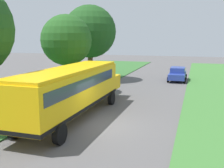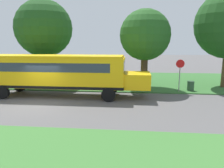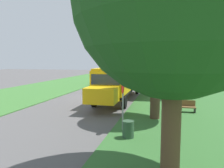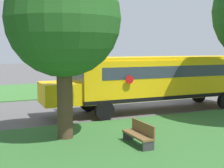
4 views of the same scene
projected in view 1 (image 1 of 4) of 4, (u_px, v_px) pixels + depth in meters
The scene contains 8 objects.
ground_plane at pixel (105, 125), 14.99m from camera, with size 120.00×120.00×0.00m, color #565454.
school_bus at pixel (73, 88), 16.12m from camera, with size 2.85×12.42×3.16m.
car_blue_nearest at pixel (178, 73), 30.49m from camera, with size 2.02×4.40×1.56m.
oak_tree_roadside_mid at pixel (67, 40), 22.85m from camera, with size 4.47×4.47×6.99m.
oak_tree_far_end at pixel (90, 31), 29.81m from camera, with size 5.99×5.99×8.65m.
stop_sign at pixel (95, 71), 25.65m from camera, with size 0.08×0.68×2.74m.
park_bench at pixel (34, 92), 22.11m from camera, with size 1.62×0.55×0.92m.
trash_bin at pixel (95, 82), 27.02m from camera, with size 0.56×0.56×0.90m, color #2D4C33.
Camera 1 is at (4.76, -13.54, 4.95)m, focal length 42.00 mm.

